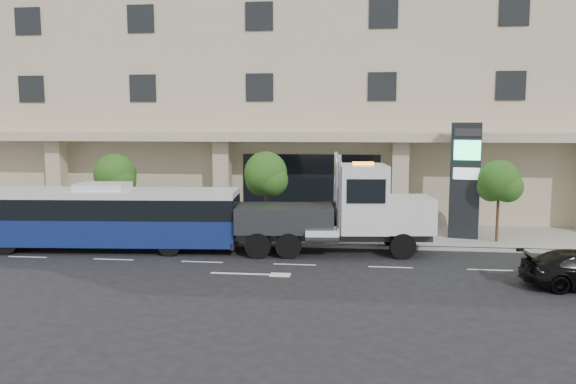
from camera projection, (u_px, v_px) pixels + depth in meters
name	position (u px, v px, depth m)	size (l,w,h in m)	color
ground	(298.00, 256.00, 25.19)	(120.00, 120.00, 0.00)	black
sidewalk	(307.00, 233.00, 30.11)	(120.00, 6.00, 0.15)	gray
curb	(302.00, 245.00, 27.15)	(120.00, 0.30, 0.15)	gray
convention_center	(319.00, 65.00, 39.19)	(60.00, 17.60, 20.00)	tan
tree_left	(116.00, 177.00, 29.46)	(2.27, 2.20, 4.22)	#422B19
tree_mid	(266.00, 176.00, 28.55)	(2.28, 2.20, 4.38)	#422B19
tree_right	(500.00, 183.00, 27.30)	(2.10, 2.00, 4.04)	#422B19
city_bus	(104.00, 216.00, 26.28)	(12.69, 3.59, 3.17)	black
tow_truck	(343.00, 212.00, 25.60)	(10.15, 3.26, 4.60)	#2D3033
signage_pylon	(465.00, 180.00, 28.15)	(1.53, 0.85, 5.83)	black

